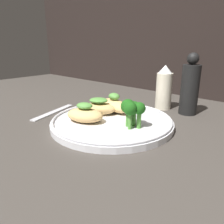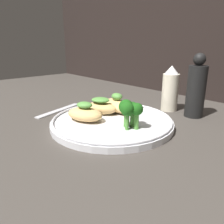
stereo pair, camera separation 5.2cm
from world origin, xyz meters
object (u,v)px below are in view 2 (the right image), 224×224
broccoli_bunch (130,109)px  pepper_grinder (196,89)px  plate (112,121)px  sauce_bottle (170,89)px

broccoli_bunch → pepper_grinder: size_ratio=0.37×
plate → pepper_grinder: 24.10cm
plate → sauce_bottle: size_ratio=2.24×
sauce_bottle → pepper_grinder: pepper_grinder is taller
broccoli_bunch → sauce_bottle: sauce_bottle is taller
plate → sauce_bottle: sauce_bottle is taller
broccoli_bunch → pepper_grinder: pepper_grinder is taller
plate → pepper_grinder: (9.67, 21.08, 6.56)cm
broccoli_bunch → pepper_grinder: 21.94cm
plate → pepper_grinder: pepper_grinder is taller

